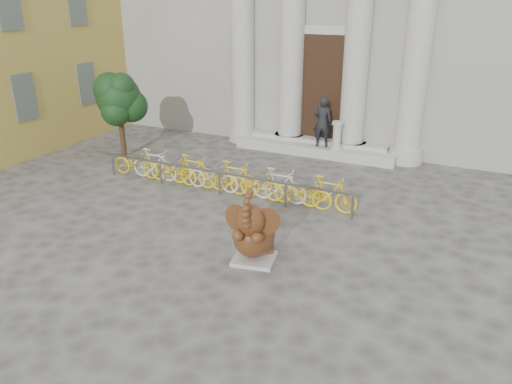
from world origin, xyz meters
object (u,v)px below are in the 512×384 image
at_px(elephant_statue, 254,235).
at_px(bike_rack, 223,176).
at_px(tree, 119,99).
at_px(pedestrian, 322,122).

distance_m(elephant_statue, bike_rack, 4.26).
bearing_deg(bike_rack, tree, 163.95).
distance_m(elephant_statue, pedestrian, 8.07).
bearing_deg(tree, pedestrian, 26.83).
height_order(elephant_statue, pedestrian, pedestrian).
bearing_deg(tree, elephant_statue, -32.34).
bearing_deg(elephant_statue, pedestrian, 87.05).
xyz_separation_m(elephant_statue, bike_rack, (-2.63, 3.35, -0.16)).
bearing_deg(bike_rack, pedestrian, 72.01).
distance_m(bike_rack, tree, 5.32).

